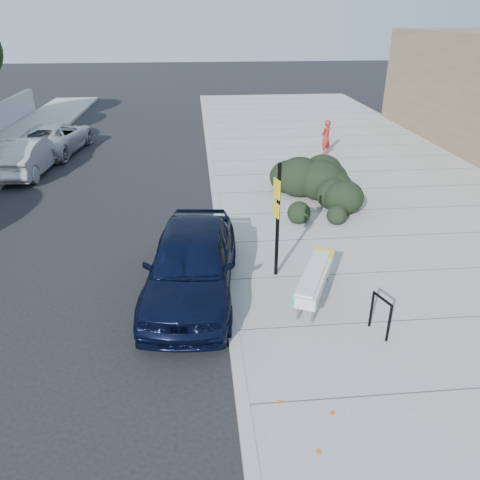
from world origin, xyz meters
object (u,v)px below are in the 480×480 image
Objects in this scene: bike_rack at (381,312)px; sedan_navy at (192,262)px; sign_post at (277,215)px; pedestrian at (326,138)px; wagon_silver at (28,155)px; suv_silver at (55,138)px; bench at (315,277)px.

bike_rack is 0.17× the size of sedan_navy.
sign_post is 11.24m from pedestrian.
bike_rack is 15.72m from wagon_silver.
sign_post is 12.78m from wagon_silver.
wagon_silver is (-8.59, 9.41, -1.00)m from sign_post.
sedan_navy reaches higher than suv_silver.
suv_silver is (-6.33, 13.00, -0.13)m from sedan_navy.
bench is at bearing 106.55° from bike_rack.
pedestrian is at bearing 53.38° from sign_post.
sign_post is at bearing 131.37° from suv_silver.
sedan_navy is (-2.01, -0.45, -0.90)m from sign_post.
wagon_silver is at bearing 129.90° from sedan_navy.
suv_silver is (-8.33, 12.54, -1.03)m from sign_post.
bike_rack is 13.20m from pedestrian.
pedestrian reaches higher than bike_rack.
sedan_navy is at bearing 131.53° from bike_rack.
sign_post reaches higher than suv_silver.
bench is 16.39m from suv_silver.
pedestrian is (2.33, 12.99, 0.26)m from bike_rack.
suv_silver is at bearing -91.11° from wagon_silver.
sign_post is (-0.68, 1.15, 1.02)m from bench.
sign_post is at bearing 145.49° from bench.
suv_silver reaches higher than bike_rack.
sedan_navy is 12.47m from pedestrian.
sedan_navy is 14.46m from suv_silver.
wagon_silver is (-9.27, 10.56, 0.03)m from bench.
wagon_silver is at bearing -34.95° from pedestrian.
pedestrian is at bearing 178.24° from suv_silver.
pedestrian is at bearing 67.46° from sedan_navy.
pedestrian is (12.57, 1.07, 0.18)m from wagon_silver.
sign_post reaches higher than bench.
sign_post is (-1.66, 2.51, 1.08)m from bike_rack.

